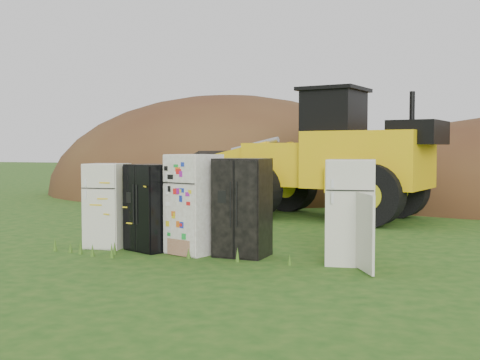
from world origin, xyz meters
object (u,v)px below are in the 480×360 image
object	(u,v)px
fridge_open_door	(351,212)
fridge_sticker	(194,204)
fridge_black_side	(151,207)
fridge_leftmost	(107,205)
wheel_loader	(304,153)
fridge_dark_mid	(242,207)

from	to	relation	value
fridge_open_door	fridge_sticker	bearing A→B (deg)	172.10
fridge_black_side	fridge_leftmost	bearing A→B (deg)	-157.29
wheel_loader	fridge_open_door	bearing A→B (deg)	-58.21
fridge_sticker	wheel_loader	distance (m)	6.69
wheel_loader	fridge_sticker	bearing A→B (deg)	-82.41
fridge_black_side	fridge_dark_mid	bearing A→B (deg)	25.01
fridge_leftmost	fridge_dark_mid	world-z (taller)	fridge_dark_mid
fridge_dark_mid	wheel_loader	world-z (taller)	wheel_loader
fridge_dark_mid	fridge_sticker	bearing A→B (deg)	-175.49
fridge_open_door	wheel_loader	size ratio (longest dim) A/B	0.24
fridge_open_door	wheel_loader	distance (m)	7.14
fridge_leftmost	wheel_loader	world-z (taller)	wheel_loader
fridge_leftmost	fridge_sticker	bearing A→B (deg)	-7.15
fridge_black_side	fridge_sticker	distance (m)	0.90
fridge_black_side	wheel_loader	size ratio (longest dim) A/B	0.22
fridge_sticker	wheel_loader	bearing A→B (deg)	105.55
fridge_open_door	wheel_loader	world-z (taller)	wheel_loader
fridge_dark_mid	fridge_open_door	world-z (taller)	fridge_dark_mid
fridge_sticker	fridge_dark_mid	world-z (taller)	fridge_sticker
fridge_leftmost	fridge_open_door	bearing A→B (deg)	-6.61
fridge_black_side	fridge_sticker	bearing A→B (deg)	23.48
fridge_sticker	fridge_open_door	bearing A→B (deg)	18.83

